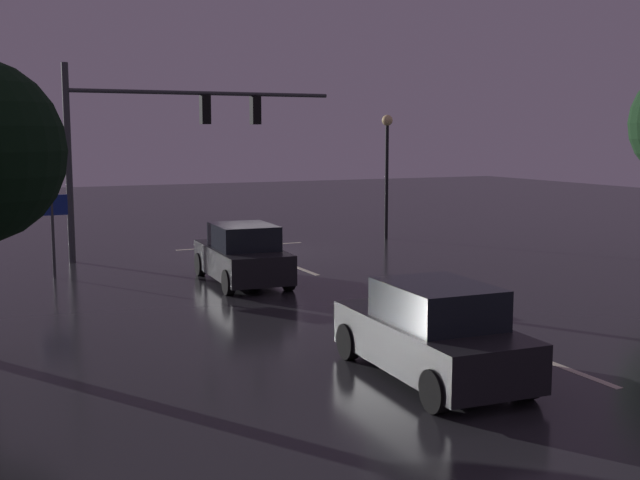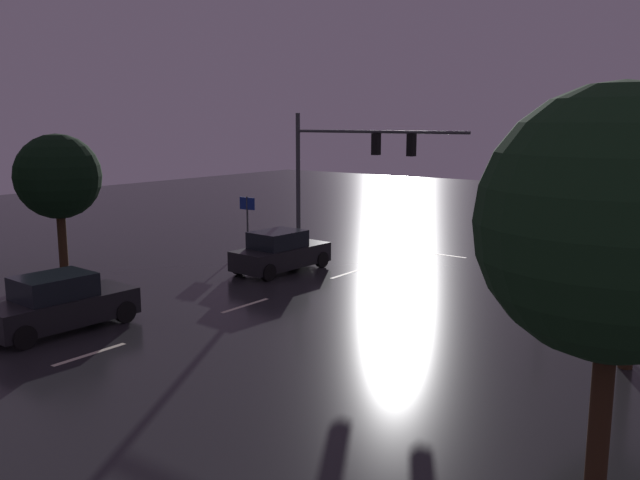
% 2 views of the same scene
% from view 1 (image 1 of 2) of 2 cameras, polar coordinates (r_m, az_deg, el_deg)
% --- Properties ---
extents(ground_plane, '(80.00, 80.00, 0.00)m').
position_cam_1_polar(ground_plane, '(28.89, -4.41, -0.92)').
color(ground_plane, '#232326').
extents(traffic_signal_assembly, '(9.46, 0.47, 6.53)m').
position_cam_1_polar(traffic_signal_assembly, '(28.28, -11.20, 7.88)').
color(traffic_signal_assembly, '#383A3D').
rests_on(traffic_signal_assembly, ground_plane).
extents(lane_dash_far, '(0.16, 2.20, 0.01)m').
position_cam_1_polar(lane_dash_far, '(25.23, -1.19, -2.12)').
color(lane_dash_far, beige).
rests_on(lane_dash_far, ground_plane).
extents(lane_dash_mid, '(0.16, 2.20, 0.01)m').
position_cam_1_polar(lane_dash_mid, '(19.99, 5.82, -4.72)').
color(lane_dash_mid, beige).
rests_on(lane_dash_mid, ground_plane).
extents(lane_dash_near, '(0.16, 2.20, 0.01)m').
position_cam_1_polar(lane_dash_near, '(15.32, 17.54, -8.85)').
color(lane_dash_near, beige).
rests_on(lane_dash_near, ground_plane).
extents(stop_bar, '(5.00, 0.16, 0.01)m').
position_cam_1_polar(stop_bar, '(30.64, -5.65, -0.44)').
color(stop_bar, beige).
rests_on(stop_bar, ground_plane).
extents(car_approaching, '(2.13, 4.45, 1.70)m').
position_cam_1_polar(car_approaching, '(23.03, -5.53, -1.09)').
color(car_approaching, black).
rests_on(car_approaching, ground_plane).
extents(car_distant, '(2.07, 4.44, 1.70)m').
position_cam_1_polar(car_distant, '(14.17, 7.96, -6.59)').
color(car_distant, black).
rests_on(car_distant, ground_plane).
extents(street_lamp_left_kerb, '(0.44, 0.44, 4.99)m').
position_cam_1_polar(street_lamp_left_kerb, '(32.58, 4.77, 6.22)').
color(street_lamp_left_kerb, black).
rests_on(street_lamp_left_kerb, ground_plane).
extents(route_sign, '(0.90, 0.11, 2.51)m').
position_cam_1_polar(route_sign, '(24.86, -18.46, 1.56)').
color(route_sign, '#383A3D').
rests_on(route_sign, ground_plane).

